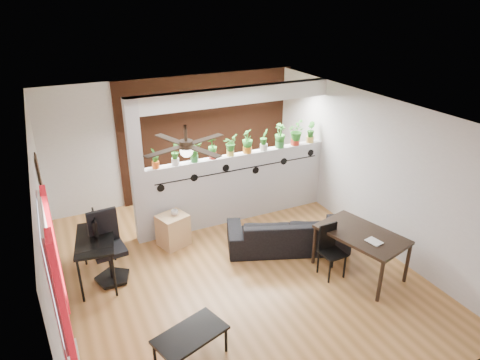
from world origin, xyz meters
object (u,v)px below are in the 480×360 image
object	(u,v)px
potted_plant_2	(194,150)
cup	(175,212)
coffee_table	(190,336)
potted_plant_9	(311,131)
sofa	(287,233)
potted_plant_1	(175,154)
potted_plant_8	(296,132)
computer_desk	(95,242)
potted_plant_6	(264,139)
dining_table	(361,237)
cube_shelf	(173,230)
potted_plant_5	(247,140)
ceiling_fan	(186,147)
folding_chair	(330,246)
office_chair	(108,251)
potted_plant_4	(230,145)
potted_plant_3	(212,147)
potted_plant_7	(280,135)
potted_plant_0	(155,157)

from	to	relation	value
potted_plant_2	cup	world-z (taller)	potted_plant_2
cup	coffee_table	size ratio (longest dim) A/B	0.13
potted_plant_9	sofa	distance (m)	2.24
potted_plant_1	sofa	bearing A→B (deg)	-40.66
potted_plant_8	computer_desk	xyz separation A→B (m)	(-4.04, -0.86, -0.92)
coffee_table	potted_plant_9	bearing A→B (deg)	39.26
potted_plant_6	dining_table	bearing A→B (deg)	-80.18
cube_shelf	potted_plant_5	bearing A→B (deg)	-5.08
potted_plant_8	computer_desk	distance (m)	4.23
dining_table	potted_plant_6	bearing A→B (deg)	99.82
ceiling_fan	dining_table	bearing A→B (deg)	-14.00
potted_plant_8	folding_chair	bearing A→B (deg)	-107.90
potted_plant_2	potted_plant_6	world-z (taller)	potted_plant_6
computer_desk	office_chair	xyz separation A→B (m)	(0.17, -0.04, -0.19)
cube_shelf	office_chair	xyz separation A→B (m)	(-1.18, -0.51, 0.20)
ceiling_fan	computer_desk	bearing A→B (deg)	142.01
computer_desk	cup	bearing A→B (deg)	18.80
potted_plant_8	cube_shelf	bearing A→B (deg)	-171.90
potted_plant_2	potted_plant_9	world-z (taller)	potted_plant_9
cube_shelf	cup	world-z (taller)	cup
potted_plant_9	coffee_table	distance (m)	4.85
potted_plant_2	computer_desk	distance (m)	2.29
potted_plant_4	potted_plant_6	distance (m)	0.70
potted_plant_9	computer_desk	world-z (taller)	potted_plant_9
potted_plant_1	computer_desk	world-z (taller)	potted_plant_1
coffee_table	dining_table	bearing A→B (deg)	10.09
potted_plant_3	office_chair	world-z (taller)	potted_plant_3
office_chair	coffee_table	size ratio (longest dim) A/B	1.15
potted_plant_6	sofa	distance (m)	1.85
potted_plant_5	sofa	bearing A→B (deg)	-84.37
potted_plant_9	sofa	bearing A→B (deg)	-134.04
potted_plant_6	potted_plant_8	xyz separation A→B (m)	(0.70, 0.00, 0.03)
cube_shelf	folding_chair	world-z (taller)	folding_chair
potted_plant_4	cube_shelf	xyz separation A→B (m)	(-1.29, -0.38, -1.27)
potted_plant_6	office_chair	bearing A→B (deg)	-164.20
potted_plant_7	potted_plant_9	world-z (taller)	potted_plant_7
sofa	cup	size ratio (longest dim) A/B	15.70
potted_plant_5	cube_shelf	distance (m)	2.13
potted_plant_6	ceiling_fan	bearing A→B (deg)	-139.76
potted_plant_6	cube_shelf	xyz separation A→B (m)	(-1.99, -0.38, -1.28)
potted_plant_7	cube_shelf	size ratio (longest dim) A/B	0.80
potted_plant_9	folding_chair	world-z (taller)	potted_plant_9
potted_plant_9	dining_table	world-z (taller)	potted_plant_9
potted_plant_5	potted_plant_8	bearing A→B (deg)	0.00
potted_plant_1	potted_plant_8	world-z (taller)	potted_plant_8
dining_table	computer_desk	bearing A→B (deg)	157.21
potted_plant_0	potted_plant_5	size ratio (longest dim) A/B	0.81
potted_plant_1	cup	size ratio (longest dim) A/B	3.12
potted_plant_6	dining_table	size ratio (longest dim) A/B	0.28
office_chair	potted_plant_0	bearing A→B (deg)	40.22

